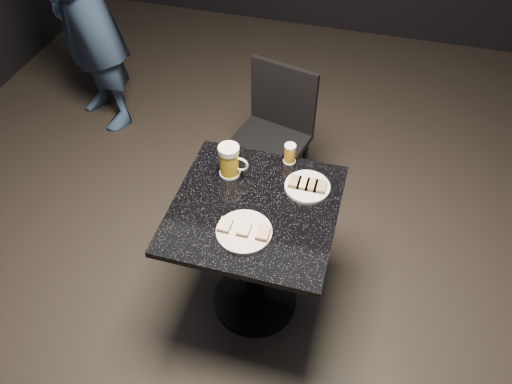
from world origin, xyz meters
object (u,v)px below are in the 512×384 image
Objects in this scene: beer_mug at (230,161)px; beer_tumbler at (290,154)px; chair at (273,131)px; plate_large at (244,232)px; patron at (82,2)px; table at (255,242)px; plate_small at (307,187)px.

beer_mug reaches higher than beer_tumbler.
plate_large is at bearing -83.16° from chair.
beer_mug is at bearing -93.86° from chair.
patron is 18.08× the size of beer_tumbler.
table is at bearing -81.70° from chair.
chair reaches higher than beer_tumbler.
beer_tumbler is at bearing -68.15° from chair.
plate_small is at bearing -63.93° from chair.
table is (1.48, -1.25, -0.38)m from patron.
patron is at bearing 139.78° from table.
patron is 1.82m from beer_tumbler.
table is 0.86× the size of chair.
plate_large is at bearing -99.94° from beer_tumbler.
beer_mug is (-0.16, 0.31, 0.07)m from plate_large.
table is at bearing -138.79° from plate_small.
plate_large and plate_small have the same top height.
beer_tumbler is (0.08, 0.46, 0.04)m from plate_large.
chair is at bearing 96.84° from plate_large.
beer_tumbler is (0.24, 0.15, -0.03)m from beer_mug.
plate_small is 0.36m from beer_mug.
plate_large is at bearing -63.26° from beer_mug.
table is 0.39m from beer_mug.
beer_tumbler is at bearing 32.46° from beer_mug.
beer_tumbler is 0.11× the size of chair.
plate_small is at bearing 41.21° from table.
patron is (-1.67, 1.08, 0.13)m from plate_small.
patron reaches higher than plate_small.
patron is (-1.47, 1.40, 0.13)m from plate_large.
beer_mug is at bearing 134.43° from table.
beer_mug is 0.72m from chair.
table is at bearing -45.57° from beer_mug.
beer_mug is (-0.35, -0.01, 0.07)m from plate_small.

